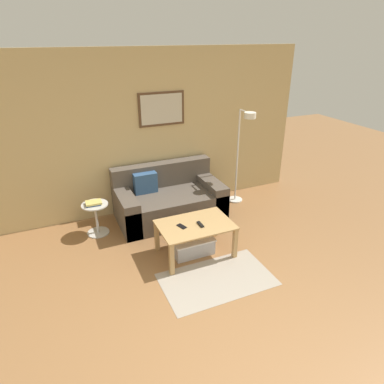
{
  "coord_description": "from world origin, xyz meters",
  "views": [
    {
      "loc": [
        -1.34,
        -1.72,
        2.72
      ],
      "look_at": [
        0.27,
        1.95,
        0.85
      ],
      "focal_mm": 32.0,
      "sensor_mm": 36.0,
      "label": 1
    }
  ],
  "objects": [
    {
      "name": "remote_control",
      "position": [
        0.3,
        1.75,
        0.47
      ],
      "size": [
        0.04,
        0.15,
        0.02
      ],
      "primitive_type": "cube",
      "rotation": [
        0.0,
        0.0,
        0.01
      ],
      "color": "black",
      "rests_on": "coffee_table"
    },
    {
      "name": "floor_lamp",
      "position": [
        1.57,
        2.84,
        1.05
      ],
      "size": [
        0.26,
        0.51,
        1.62
      ],
      "color": "white",
      "rests_on": "ground_plane"
    },
    {
      "name": "cell_phone",
      "position": [
        0.07,
        1.81,
        0.46
      ],
      "size": [
        0.11,
        0.15,
        0.01
      ],
      "primitive_type": "cube",
      "rotation": [
        0.0,
        0.0,
        0.33
      ],
      "color": "black",
      "rests_on": "coffee_table"
    },
    {
      "name": "wall_back",
      "position": [
        0.0,
        3.39,
        1.28
      ],
      "size": [
        5.6,
        0.09,
        2.55
      ],
      "color": "tan",
      "rests_on": "ground_plane"
    },
    {
      "name": "side_table",
      "position": [
        -0.86,
        2.86,
        0.29
      ],
      "size": [
        0.38,
        0.38,
        0.48
      ],
      "color": "silver",
      "rests_on": "ground_plane"
    },
    {
      "name": "book_stack",
      "position": [
        -0.88,
        2.85,
        0.51
      ],
      "size": [
        0.23,
        0.18,
        0.05
      ],
      "color": "#335199",
      "rests_on": "side_table"
    },
    {
      "name": "storage_bin",
      "position": [
        0.22,
        1.84,
        0.11
      ],
      "size": [
        0.56,
        0.37,
        0.23
      ],
      "color": "#B2B2B7",
      "rests_on": "ground_plane"
    },
    {
      "name": "couch",
      "position": [
        0.28,
        2.91,
        0.29
      ],
      "size": [
        1.65,
        0.91,
        0.82
      ],
      "color": "brown",
      "rests_on": "ground_plane"
    },
    {
      "name": "coffee_table",
      "position": [
        0.25,
        1.8,
        0.38
      ],
      "size": [
        0.96,
        0.65,
        0.46
      ],
      "color": "tan",
      "rests_on": "ground_plane"
    },
    {
      "name": "ground_plane",
      "position": [
        0.0,
        0.0,
        0.0
      ],
      "size": [
        16.0,
        16.0,
        0.0
      ],
      "primitive_type": "plane",
      "color": "olive"
    },
    {
      "name": "area_rug",
      "position": [
        0.27,
        1.19,
        0.0
      ],
      "size": [
        1.34,
        0.79,
        0.01
      ],
      "primitive_type": "cube",
      "color": "#A39989",
      "rests_on": "ground_plane"
    }
  ]
}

